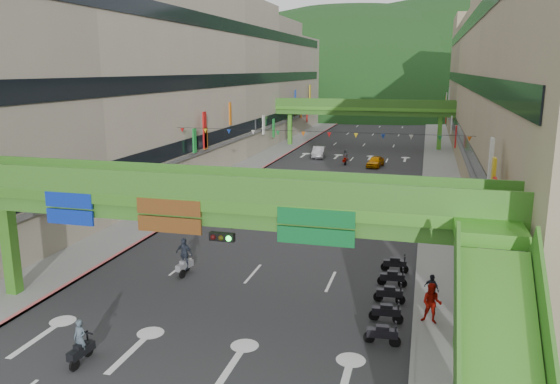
{
  "coord_description": "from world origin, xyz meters",
  "views": [
    {
      "loc": [
        9.09,
        -15.95,
        11.45
      ],
      "look_at": [
        0.0,
        18.0,
        3.5
      ],
      "focal_mm": 35.0,
      "sensor_mm": 36.0,
      "label": 1
    }
  ],
  "objects_px": {
    "scooter_rider_near": "(80,344)",
    "scooter_rider_mid": "(341,187)",
    "car_silver": "(319,152)",
    "overpass_near": "(225,217)",
    "car_yellow": "(375,162)",
    "pedestrian_red": "(432,306)"
  },
  "relations": [
    {
      "from": "scooter_rider_near",
      "to": "scooter_rider_mid",
      "type": "bearing_deg",
      "value": 79.78
    },
    {
      "from": "pedestrian_red",
      "to": "scooter_rider_mid",
      "type": "bearing_deg",
      "value": 117.94
    },
    {
      "from": "pedestrian_red",
      "to": "car_silver",
      "type": "bearing_deg",
      "value": 116.86
    },
    {
      "from": "car_yellow",
      "to": "scooter_rider_near",
      "type": "bearing_deg",
      "value": -89.21
    },
    {
      "from": "car_yellow",
      "to": "overpass_near",
      "type": "bearing_deg",
      "value": -84.14
    },
    {
      "from": "car_silver",
      "to": "car_yellow",
      "type": "height_order",
      "value": "car_silver"
    },
    {
      "from": "overpass_near",
      "to": "scooter_rider_mid",
      "type": "xyz_separation_m",
      "value": [
        1.03,
        26.52,
        -4.21
      ]
    },
    {
      "from": "pedestrian_red",
      "to": "overpass_near",
      "type": "bearing_deg",
      "value": -153.77
    },
    {
      "from": "scooter_rider_near",
      "to": "car_silver",
      "type": "xyz_separation_m",
      "value": [
        -0.81,
        53.27,
        -0.13
      ]
    },
    {
      "from": "car_silver",
      "to": "car_yellow",
      "type": "distance_m",
      "value": 9.52
    },
    {
      "from": "scooter_rider_near",
      "to": "car_yellow",
      "type": "bearing_deg",
      "value": 81.58
    },
    {
      "from": "overpass_near",
      "to": "scooter_rider_near",
      "type": "distance_m",
      "value": 7.67
    },
    {
      "from": "scooter_rider_near",
      "to": "car_silver",
      "type": "relative_size",
      "value": 0.43
    },
    {
      "from": "car_yellow",
      "to": "pedestrian_red",
      "type": "bearing_deg",
      "value": -72.03
    },
    {
      "from": "overpass_near",
      "to": "scooter_rider_near",
      "type": "relative_size",
      "value": 15.1
    },
    {
      "from": "overpass_near",
      "to": "scooter_rider_near",
      "type": "xyz_separation_m",
      "value": [
        -4.54,
        -4.38,
        -4.36
      ]
    },
    {
      "from": "scooter_rider_near",
      "to": "scooter_rider_mid",
      "type": "height_order",
      "value": "scooter_rider_mid"
    },
    {
      "from": "scooter_rider_mid",
      "to": "car_silver",
      "type": "distance_m",
      "value": 23.27
    },
    {
      "from": "pedestrian_red",
      "to": "car_yellow",
      "type": "bearing_deg",
      "value": 108.53
    },
    {
      "from": "scooter_rider_mid",
      "to": "car_yellow",
      "type": "relative_size",
      "value": 0.51
    },
    {
      "from": "overpass_near",
      "to": "car_yellow",
      "type": "relative_size",
      "value": 7.38
    },
    {
      "from": "scooter_rider_near",
      "to": "pedestrian_red",
      "type": "relative_size",
      "value": 0.99
    }
  ]
}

